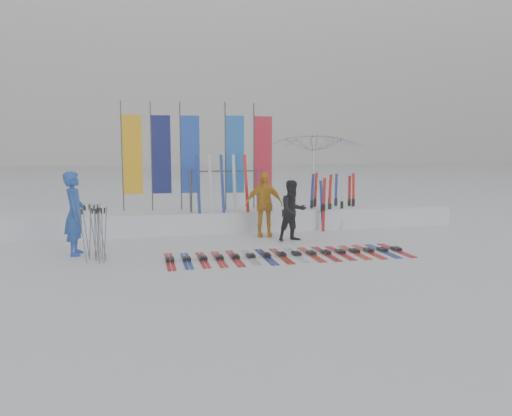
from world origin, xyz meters
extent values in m
plane|color=white|center=(0.00, 0.00, 0.00)|extent=(120.00, 120.00, 0.00)
cube|color=white|center=(0.00, 4.60, 0.30)|extent=(14.00, 1.60, 0.60)
imported|color=#1D4BAE|center=(-4.01, 1.81, 0.96)|extent=(0.49, 0.72, 1.92)
imported|color=black|center=(1.37, 2.38, 0.80)|extent=(0.90, 0.77, 1.61)
imported|color=orange|center=(0.78, 3.19, 0.90)|extent=(1.09, 0.55, 1.79)
imported|color=white|center=(3.20, 5.97, 1.52)|extent=(3.75, 3.81, 3.04)
cube|color=red|center=(-1.94, 0.60, 0.04)|extent=(0.17, 1.70, 0.07)
cube|color=#153B96|center=(-1.58, 0.60, 0.04)|extent=(0.17, 1.60, 0.07)
cube|color=#B80E12|center=(-1.22, 0.60, 0.04)|extent=(0.17, 1.57, 0.07)
cube|color=red|center=(-0.87, 0.60, 0.04)|extent=(0.17, 1.61, 0.07)
cube|color=red|center=(-0.51, 0.60, 0.04)|extent=(0.17, 1.67, 0.07)
cube|color=#AEB0B5|center=(-0.15, 0.60, 0.04)|extent=(0.17, 1.58, 0.07)
cube|color=navy|center=(0.21, 0.60, 0.04)|extent=(0.17, 1.69, 0.07)
cube|color=#B3240E|center=(0.57, 0.60, 0.04)|extent=(0.17, 1.66, 0.07)
cube|color=silver|center=(0.92, 0.60, 0.04)|extent=(0.17, 1.63, 0.07)
cube|color=red|center=(1.28, 0.60, 0.04)|extent=(0.17, 1.63, 0.07)
cube|color=#AD0D0E|center=(1.64, 0.60, 0.04)|extent=(0.17, 1.64, 0.07)
cube|color=red|center=(2.00, 0.60, 0.04)|extent=(0.17, 1.57, 0.07)
cube|color=red|center=(2.35, 0.60, 0.04)|extent=(0.17, 1.59, 0.07)
cube|color=red|center=(2.71, 0.60, 0.04)|extent=(0.17, 1.66, 0.07)
cube|color=navy|center=(3.07, 0.60, 0.04)|extent=(0.17, 1.63, 0.07)
cube|color=red|center=(3.43, 0.60, 0.04)|extent=(0.17, 1.66, 0.07)
cylinder|color=#595B60|center=(-3.37, 1.24, 0.57)|extent=(0.02, 0.15, 1.14)
cylinder|color=#595B60|center=(-3.47, 1.06, 0.59)|extent=(0.09, 0.14, 1.17)
cylinder|color=#595B60|center=(-3.28, 0.79, 0.61)|extent=(0.11, 0.08, 1.21)
cylinder|color=#595B60|center=(-3.52, 1.15, 0.62)|extent=(0.05, 0.05, 1.24)
cylinder|color=#595B60|center=(-3.45, 1.16, 0.59)|extent=(0.05, 0.07, 1.18)
cylinder|color=#595B60|center=(-3.48, 1.56, 0.60)|extent=(0.13, 0.09, 1.20)
cylinder|color=#595B60|center=(-3.42, 0.85, 0.61)|extent=(0.04, 0.14, 1.22)
cylinder|color=#595B60|center=(-3.43, 1.23, 0.59)|extent=(0.06, 0.10, 1.18)
cylinder|color=#595B60|center=(-3.71, 1.17, 0.62)|extent=(0.11, 0.11, 1.24)
cylinder|color=#595B60|center=(-3.63, 1.28, 0.62)|extent=(0.10, 0.07, 1.24)
cylinder|color=#595B60|center=(-3.74, 0.84, 0.60)|extent=(0.14, 0.04, 1.20)
cylinder|color=#595B60|center=(-3.55, 1.11, 0.59)|extent=(0.13, 0.05, 1.18)
cylinder|color=#595B60|center=(-3.36, 0.99, 0.60)|extent=(0.16, 0.12, 1.18)
cylinder|color=#383A3F|center=(-3.03, 4.91, 2.20)|extent=(0.04, 0.04, 3.20)
cube|color=#FFB10D|center=(-2.74, 4.91, 2.25)|extent=(0.55, 0.03, 2.30)
cylinder|color=#383A3F|center=(-2.20, 4.94, 2.20)|extent=(0.04, 0.04, 3.20)
cube|color=#0C155A|center=(-1.91, 4.94, 2.25)|extent=(0.55, 0.03, 2.30)
cylinder|color=#383A3F|center=(-1.35, 4.90, 2.20)|extent=(0.04, 0.04, 3.20)
cube|color=blue|center=(-1.06, 4.90, 2.25)|extent=(0.55, 0.03, 2.30)
cylinder|color=#383A3F|center=(-0.04, 4.68, 2.20)|extent=(0.04, 0.04, 3.20)
cube|color=blue|center=(0.25, 4.68, 2.25)|extent=(0.55, 0.03, 2.30)
cylinder|color=#383A3F|center=(0.86, 4.80, 2.20)|extent=(0.04, 0.04, 3.20)
cube|color=red|center=(1.15, 4.80, 2.25)|extent=(0.55, 0.03, 2.30)
cylinder|color=#383A3F|center=(-1.13, 3.95, 1.23)|extent=(0.04, 0.30, 1.23)
cylinder|color=#383A3F|center=(-1.13, 4.45, 1.23)|extent=(0.04, 0.30, 1.23)
cylinder|color=#383A3F|center=(0.87, 3.95, 1.23)|extent=(0.04, 0.30, 1.23)
cylinder|color=#383A3F|center=(0.87, 4.45, 1.23)|extent=(0.04, 0.30, 1.23)
cylinder|color=#383A3F|center=(-0.13, 4.20, 1.78)|extent=(2.00, 0.04, 0.04)
cube|color=silver|center=(3.36, 3.84, 0.83)|extent=(0.09, 0.04, 1.65)
cube|color=navy|center=(3.54, 4.77, 0.82)|extent=(0.09, 0.04, 1.63)
cube|color=navy|center=(2.56, 4.30, 0.83)|extent=(0.09, 0.03, 1.66)
cube|color=red|center=(4.01, 4.47, 0.83)|extent=(0.09, 0.04, 1.65)
cube|color=navy|center=(2.66, 3.65, 0.75)|extent=(0.09, 0.04, 1.50)
cube|color=red|center=(2.78, 4.62, 0.84)|extent=(0.09, 0.03, 1.68)
cube|color=red|center=(3.97, 4.70, 0.78)|extent=(0.09, 0.03, 1.57)
cube|color=red|center=(3.04, 4.01, 0.74)|extent=(0.09, 0.04, 1.48)
cube|color=red|center=(2.70, 3.62, 0.79)|extent=(0.09, 0.04, 1.57)
cube|color=red|center=(3.29, 4.70, 0.81)|extent=(0.09, 0.04, 1.62)
cube|color=silver|center=(3.02, 4.55, 0.79)|extent=(0.09, 0.04, 1.57)
camera|label=1|loc=(-2.46, -10.12, 2.47)|focal=35.00mm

